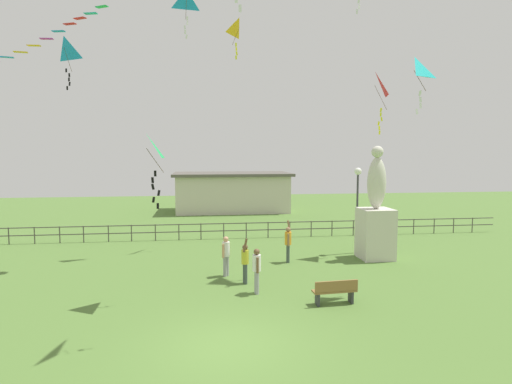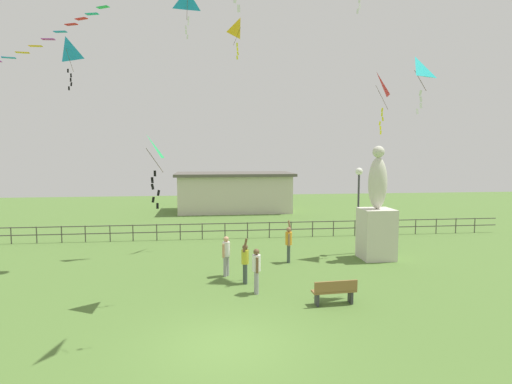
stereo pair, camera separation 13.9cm
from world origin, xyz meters
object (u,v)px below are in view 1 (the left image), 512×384
Objects in this scene: park_bench at (335,291)px; kite_0 at (239,28)px; person_3 at (245,261)px; kite_1 at (414,73)px; kite_4 at (64,49)px; person_1 at (288,242)px; kite_8 at (375,88)px; kite_3 at (186,1)px; kite_5 at (147,152)px; person_2 at (257,268)px; lamppost at (358,191)px; person_0 at (226,253)px; statue_monument at (376,220)px.

park_bench is 0.73× the size of kite_0.
person_3 is 9.42m from kite_1.
person_3 is at bearing -39.03° from kite_4.
kite_8 is (4.54, 1.18, 7.28)m from person_1.
kite_1 reaches higher than park_bench.
person_3 is at bearing -66.95° from kite_3.
kite_0 is 0.70× the size of kite_8.
kite_0 reaches higher than kite_5.
person_3 is at bearing 103.97° from person_2.
kite_0 is 0.79× the size of kite_4.
person_1 is at bearing -165.41° from kite_8.
lamppost is at bearing 64.08° from park_bench.
person_0 is 1.01× the size of person_2.
kite_8 is at bearing -21.61° from kite_0.
kite_4 is (-10.73, 3.89, 9.30)m from person_1.
kite_0 is (1.08, 5.57, 10.63)m from person_0.
kite_5 is at bearing -135.67° from person_0.
kite_3 is (-8.90, 2.19, 10.53)m from statue_monument.
kite_0 is (-1.91, 3.74, 10.61)m from person_1.
lamppost reaches higher than park_bench.
kite_3 is (-2.56, 6.52, 11.45)m from person_2.
person_2 is at bearing -115.98° from person_1.
kite_3 is at bearing 80.53° from kite_5.
kite_1 is at bearing -54.05° from kite_0.
kite_4 reaches higher than person_2.
person_3 is (-6.64, -3.13, -0.95)m from statue_monument.
kite_8 is at bearing 29.00° from kite_5.
person_0 is 10.92m from kite_8.
person_3 is 12.85m from kite_3.
kite_0 is at bearing 65.13° from kite_5.
person_1 is 1.18× the size of person_2.
person_2 is 15.09m from kite_4.
park_bench is 0.51× the size of kite_8.
person_0 is (-7.31, -2.04, -0.90)m from statue_monument.
kite_0 is (-6.23, 3.54, 9.73)m from statue_monument.
kite_8 is at bearing 81.88° from kite_1.
statue_monument is 7.73m from person_2.
kite_1 is 0.77× the size of kite_4.
kite_5 is (5.01, -8.40, -5.17)m from kite_4.
lamppost is 11.41m from kite_5.
kite_8 is at bearing 21.84° from person_0.
person_1 reaches higher than park_bench.
statue_monument is 1.25× the size of lamppost.
statue_monument is at bearing -67.92° from lamppost.
person_3 is 0.88× the size of kite_0.
statue_monument is at bearing -13.79° from kite_4.
person_1 is at bearing 132.61° from kite_1.
lamppost is 1.92× the size of kite_3.
park_bench is 0.84× the size of person_3.
kite_1 is at bearing -47.39° from person_1.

